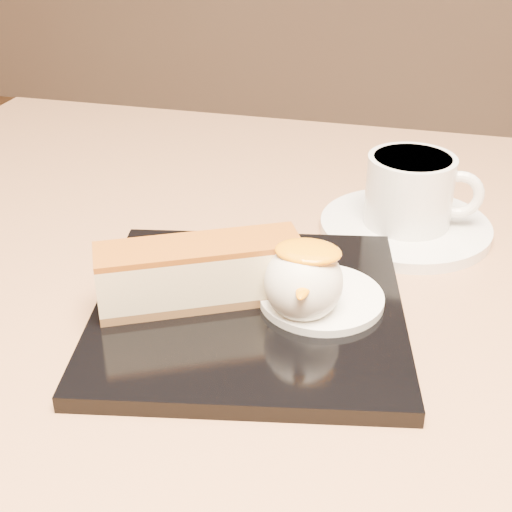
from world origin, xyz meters
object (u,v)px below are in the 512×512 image
(ice_cream_scoop, at_px, (303,282))
(cheesecake, at_px, (199,273))
(dessert_plate, at_px, (249,310))
(coffee_cup, at_px, (412,189))
(table, at_px, (205,425))
(saucer, at_px, (405,227))

(ice_cream_scoop, bearing_deg, cheesecake, 180.00)
(dessert_plate, distance_m, cheesecake, 0.05)
(ice_cream_scoop, relative_size, coffee_cup, 0.54)
(cheesecake, bearing_deg, ice_cream_scoop, -27.06)
(ice_cream_scoop, bearing_deg, table, 152.85)
(table, xyz_separation_m, saucer, (0.15, 0.12, 0.16))
(ice_cream_scoop, bearing_deg, coffee_cup, 69.92)
(cheesecake, bearing_deg, dessert_plate, -18.93)
(table, distance_m, saucer, 0.25)
(dessert_plate, bearing_deg, cheesecake, -171.87)
(saucer, relative_size, coffee_cup, 1.49)
(cheesecake, relative_size, ice_cream_scoop, 2.68)
(cheesecake, xyz_separation_m, coffee_cup, (0.14, 0.17, 0.01))
(coffee_cup, bearing_deg, cheesecake, -131.23)
(cheesecake, bearing_deg, coffee_cup, 23.96)
(ice_cream_scoop, bearing_deg, dessert_plate, 172.87)
(cheesecake, bearing_deg, table, 83.89)
(table, distance_m, cheesecake, 0.20)
(dessert_plate, relative_size, ice_cream_scoop, 4.04)
(cheesecake, xyz_separation_m, saucer, (0.13, 0.17, -0.03))
(cheesecake, relative_size, saucer, 0.97)
(saucer, distance_m, coffee_cup, 0.04)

